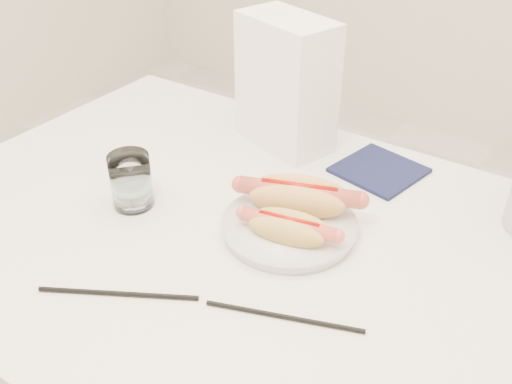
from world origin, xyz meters
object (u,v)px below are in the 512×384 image
Objects in this scene: table at (257,264)px; water_glass at (131,181)px; hotdog_left at (299,196)px; napkin_box at (286,83)px; hotdog_right at (289,228)px; plate at (289,228)px.

table is 0.25m from water_glass.
table is 12.58× the size of water_glass.
hotdog_left is 0.28m from napkin_box.
napkin_box is at bearing 106.48° from hotdog_left.
hotdog_left is at bearing 98.12° from hotdog_right.
water_glass is at bearing -168.43° from table.
hotdog_right is at bearing 3.51° from table.
table is at bearing -137.02° from plate.
hotdog_right is (0.06, 0.00, 0.10)m from table.
hotdog_right is 0.35m from napkin_box.
napkin_box is at bearing 123.04° from plate.
table is at bearing -130.44° from hotdog_left.
hotdog_right is 1.60× the size of water_glass.
table is at bearing 172.07° from hotdog_right.
hotdog_right is (0.03, -0.07, -0.01)m from hotdog_left.
hotdog_left is (0.03, 0.08, 0.10)m from table.
hotdog_right is 0.60× the size of napkin_box.
napkin_box is (-0.18, 0.29, 0.09)m from hotdog_right.
water_glass is at bearing -87.87° from napkin_box.
table is 6.17× the size of hotdog_left.
table is 7.85× the size of hotdog_right.
napkin_box is at bearing 111.20° from hotdog_right.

